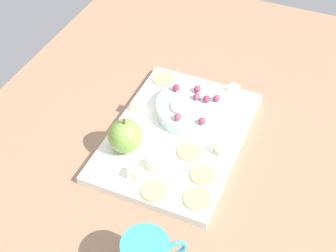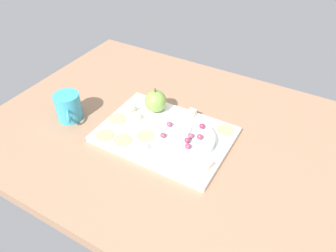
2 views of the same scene
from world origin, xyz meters
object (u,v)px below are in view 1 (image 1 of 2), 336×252
object	(u,v)px
grape_4	(217,98)
grape_6	(207,99)
grape_3	(178,117)
apple_slice_0	(183,106)
cheese_cube_1	(221,147)
cracker_3	(197,199)
cheese_cube_0	(135,173)
cracker_4	(163,79)
grape_2	(202,121)
cheese_cube_4	(155,164)
cracker_2	(203,175)
apple_whole	(126,136)
grape_1	(197,89)
serving_dish	(194,108)
grape_0	(197,97)
grape_5	(176,88)
cracker_0	(190,151)
platter	(177,136)
cracker_1	(154,191)
cheese_cube_2	(138,104)
cheese_cube_3	(233,90)

from	to	relation	value
grape_4	grape_6	distance (cm)	2.25
grape_3	apple_slice_0	bearing A→B (deg)	-173.91
cheese_cube_1	grape_3	xyz separation A→B (cm)	(-2.58, -10.37, 2.25)
cracker_3	cheese_cube_0	bearing A→B (deg)	-91.43
cracker_4	grape_2	size ratio (longest dim) A/B	3.02
grape_2	apple_slice_0	xyz separation A→B (cm)	(-3.02, -5.39, -0.43)
cheese_cube_4	cracker_2	distance (cm)	9.58
apple_whole	grape_1	bearing A→B (deg)	157.25
serving_dish	grape_0	xyz separation A→B (cm)	(-1.57, -0.01, 2.01)
grape_4	grape_5	size ratio (longest dim) A/B	1.00
cheese_cube_1	serving_dish	bearing A→B (deg)	-133.52
cheese_cube_1	cracker_0	xyz separation A→B (cm)	(2.67, -5.58, -0.92)
cracker_3	apple_slice_0	world-z (taller)	apple_slice_0
cheese_cube_4	apple_slice_0	xyz separation A→B (cm)	(-15.75, -0.47, 1.78)
grape_6	platter	bearing A→B (deg)	-19.48
grape_4	cracker_1	bearing A→B (deg)	-7.04
apple_whole	cracker_0	xyz separation A→B (cm)	(-3.96, 12.22, -3.30)
apple_whole	platter	bearing A→B (deg)	135.54
cracker_1	cracker_3	bearing A→B (deg)	99.49
grape_4	grape_5	bearing A→B (deg)	-88.16
grape_0	grape_5	world-z (taller)	grape_5
cheese_cube_2	cheese_cube_4	xyz separation A→B (cm)	(14.44, 10.49, 0.00)
cracker_4	grape_6	world-z (taller)	grape_6
cheese_cube_3	grape_0	bearing A→B (deg)	-37.92
apple_whole	cracker_0	distance (cm)	13.26
grape_2	apple_slice_0	distance (cm)	6.19
cheese_cube_2	cracker_0	bearing A→B (deg)	62.78
cheese_cube_3	grape_3	world-z (taller)	grape_3
cheese_cube_1	cheese_cube_2	distance (cm)	21.44
apple_whole	cracker_4	world-z (taller)	apple_whole
serving_dish	cheese_cube_1	xyz separation A→B (cm)	(8.59, 9.04, -0.18)
grape_3	cheese_cube_1	bearing A→B (deg)	76.04
apple_whole	cheese_cube_1	bearing A→B (deg)	110.43
cheese_cube_4	grape_5	world-z (taller)	grape_5
cracker_3	grape_2	xyz separation A→B (cm)	(-16.57, -5.34, 3.12)
cheese_cube_4	cracker_3	world-z (taller)	cheese_cube_4
cheese_cube_0	grape_5	distance (cm)	24.01
grape_6	cheese_cube_3	bearing A→B (deg)	153.77
cheese_cube_3	grape_5	bearing A→B (deg)	-58.64
cracker_1	grape_6	world-z (taller)	grape_6
platter	grape_2	distance (cm)	6.49
cheese_cube_3	grape_4	size ratio (longest dim) A/B	1.29
apple_whole	cracker_3	distance (cm)	19.18
cheese_cube_0	grape_1	size ratio (longest dim) A/B	1.29
apple_whole	grape_6	xyz separation A→B (cm)	(-16.82, 10.98, -0.11)
cracker_3	apple_slice_0	bearing A→B (deg)	-151.29
apple_whole	grape_6	world-z (taller)	apple_whole
serving_dish	cracker_4	world-z (taller)	serving_dish
grape_4	cracker_3	bearing A→B (deg)	11.22
cheese_cube_4	cracker_1	distance (cm)	5.71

